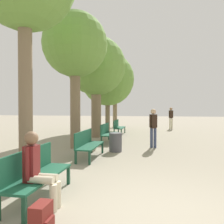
{
  "coord_description": "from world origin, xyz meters",
  "views": [
    {
      "loc": [
        -0.05,
        -3.3,
        1.65
      ],
      "look_at": [
        -1.76,
        5.96,
        1.47
      ],
      "focal_mm": 35.0,
      "sensor_mm": 36.0,
      "label": 1
    }
  ],
  "objects_px": {
    "bench_row_1": "(87,143)",
    "trash_bin": "(115,142)",
    "tree_row_3": "(108,79)",
    "tree_row_2": "(96,67)",
    "bench_row_0": "(35,171)",
    "pedestrian_near": "(153,125)",
    "tree_row_1": "(75,46)",
    "person_seated": "(38,168)",
    "bench_row_3": "(118,126)",
    "bench_row_2": "(108,132)",
    "tree_row_4": "(115,79)",
    "backpack": "(42,220)",
    "pedestrian_mid": "(171,117)"
  },
  "relations": [
    {
      "from": "tree_row_2",
      "to": "bench_row_0",
      "type": "bearing_deg",
      "value": -83.02
    },
    {
      "from": "bench_row_3",
      "to": "tree_row_4",
      "type": "distance_m",
      "value": 6.01
    },
    {
      "from": "tree_row_3",
      "to": "bench_row_2",
      "type": "bearing_deg",
      "value": -78.39
    },
    {
      "from": "bench_row_0",
      "to": "tree_row_3",
      "type": "relative_size",
      "value": 0.31
    },
    {
      "from": "tree_row_2",
      "to": "tree_row_4",
      "type": "height_order",
      "value": "tree_row_2"
    },
    {
      "from": "bench_row_1",
      "to": "bench_row_2",
      "type": "distance_m",
      "value": 3.26
    },
    {
      "from": "tree_row_3",
      "to": "backpack",
      "type": "bearing_deg",
      "value": -82.19
    },
    {
      "from": "bench_row_3",
      "to": "bench_row_0",
      "type": "bearing_deg",
      "value": -90.0
    },
    {
      "from": "tree_row_4",
      "to": "person_seated",
      "type": "xyz_separation_m",
      "value": [
        1.26,
        -14.86,
        -3.38
      ]
    },
    {
      "from": "bench_row_0",
      "to": "bench_row_1",
      "type": "bearing_deg",
      "value": 90.0
    },
    {
      "from": "bench_row_0",
      "to": "pedestrian_mid",
      "type": "xyz_separation_m",
      "value": [
        3.52,
        13.91,
        0.46
      ]
    },
    {
      "from": "pedestrian_near",
      "to": "trash_bin",
      "type": "distance_m",
      "value": 1.84
    },
    {
      "from": "bench_row_0",
      "to": "backpack",
      "type": "height_order",
      "value": "bench_row_0"
    },
    {
      "from": "tree_row_4",
      "to": "trash_bin",
      "type": "xyz_separation_m",
      "value": [
        1.74,
        -10.06,
        -3.69
      ]
    },
    {
      "from": "trash_bin",
      "to": "pedestrian_mid",
      "type": "bearing_deg",
      "value": 73.51
    },
    {
      "from": "person_seated",
      "to": "tree_row_4",
      "type": "bearing_deg",
      "value": 94.83
    },
    {
      "from": "person_seated",
      "to": "pedestrian_mid",
      "type": "distance_m",
      "value": 14.61
    },
    {
      "from": "trash_bin",
      "to": "bench_row_2",
      "type": "bearing_deg",
      "value": 109.55
    },
    {
      "from": "bench_row_3",
      "to": "trash_bin",
      "type": "xyz_separation_m",
      "value": [
        0.73,
        -5.31,
        -0.15
      ]
    },
    {
      "from": "tree_row_2",
      "to": "trash_bin",
      "type": "height_order",
      "value": "tree_row_2"
    },
    {
      "from": "bench_row_1",
      "to": "backpack",
      "type": "relative_size",
      "value": 4.07
    },
    {
      "from": "bench_row_1",
      "to": "bench_row_0",
      "type": "bearing_deg",
      "value": -90.0
    },
    {
      "from": "tree_row_4",
      "to": "trash_bin",
      "type": "distance_m",
      "value": 10.86
    },
    {
      "from": "person_seated",
      "to": "pedestrian_near",
      "type": "xyz_separation_m",
      "value": [
        1.89,
        5.84,
        0.25
      ]
    },
    {
      "from": "pedestrian_mid",
      "to": "trash_bin",
      "type": "bearing_deg",
      "value": -106.49
    },
    {
      "from": "bench_row_0",
      "to": "tree_row_1",
      "type": "bearing_deg",
      "value": 101.69
    },
    {
      "from": "bench_row_2",
      "to": "bench_row_3",
      "type": "relative_size",
      "value": 1.0
    },
    {
      "from": "bench_row_2",
      "to": "person_seated",
      "type": "relative_size",
      "value": 1.38
    },
    {
      "from": "bench_row_1",
      "to": "tree_row_1",
      "type": "relative_size",
      "value": 0.31
    },
    {
      "from": "bench_row_0",
      "to": "tree_row_2",
      "type": "height_order",
      "value": "tree_row_2"
    },
    {
      "from": "bench_row_2",
      "to": "bench_row_1",
      "type": "bearing_deg",
      "value": -90.0
    },
    {
      "from": "tree_row_1",
      "to": "tree_row_2",
      "type": "height_order",
      "value": "tree_row_2"
    },
    {
      "from": "tree_row_1",
      "to": "tree_row_4",
      "type": "distance_m",
      "value": 9.64
    },
    {
      "from": "tree_row_3",
      "to": "pedestrian_near",
      "type": "bearing_deg",
      "value": -62.11
    },
    {
      "from": "bench_row_0",
      "to": "bench_row_2",
      "type": "height_order",
      "value": "same"
    },
    {
      "from": "tree_row_1",
      "to": "person_seated",
      "type": "height_order",
      "value": "tree_row_1"
    },
    {
      "from": "bench_row_1",
      "to": "bench_row_3",
      "type": "xyz_separation_m",
      "value": [
        0.0,
        6.53,
        0.0
      ]
    },
    {
      "from": "bench_row_0",
      "to": "pedestrian_near",
      "type": "relative_size",
      "value": 1.08
    },
    {
      "from": "tree_row_3",
      "to": "person_seated",
      "type": "relative_size",
      "value": 4.39
    },
    {
      "from": "tree_row_1",
      "to": "trash_bin",
      "type": "xyz_separation_m",
      "value": [
        1.74,
        -0.42,
        -3.8
      ]
    },
    {
      "from": "person_seated",
      "to": "pedestrian_near",
      "type": "distance_m",
      "value": 6.14
    },
    {
      "from": "backpack",
      "to": "person_seated",
      "type": "bearing_deg",
      "value": 122.18
    },
    {
      "from": "backpack",
      "to": "bench_row_2",
      "type": "bearing_deg",
      "value": 95.3
    },
    {
      "from": "bench_row_2",
      "to": "pedestrian_near",
      "type": "height_order",
      "value": "pedestrian_near"
    },
    {
      "from": "bench_row_1",
      "to": "trash_bin",
      "type": "xyz_separation_m",
      "value": [
        0.73,
        1.21,
        -0.15
      ]
    },
    {
      "from": "tree_row_3",
      "to": "tree_row_2",
      "type": "bearing_deg",
      "value": -90.0
    },
    {
      "from": "bench_row_0",
      "to": "bench_row_3",
      "type": "height_order",
      "value": "same"
    },
    {
      "from": "bench_row_2",
      "to": "trash_bin",
      "type": "xyz_separation_m",
      "value": [
        0.73,
        -2.05,
        -0.15
      ]
    },
    {
      "from": "bench_row_3",
      "to": "pedestrian_mid",
      "type": "height_order",
      "value": "pedestrian_mid"
    },
    {
      "from": "tree_row_2",
      "to": "backpack",
      "type": "relative_size",
      "value": 13.22
    }
  ]
}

